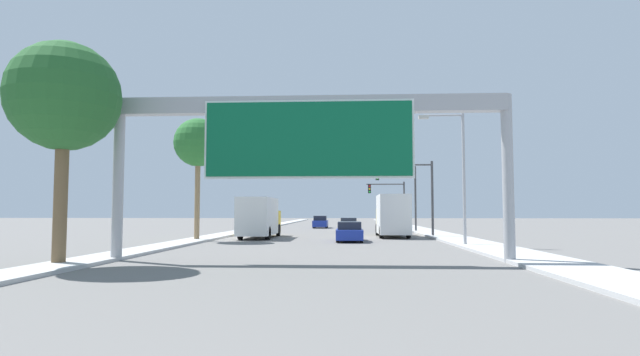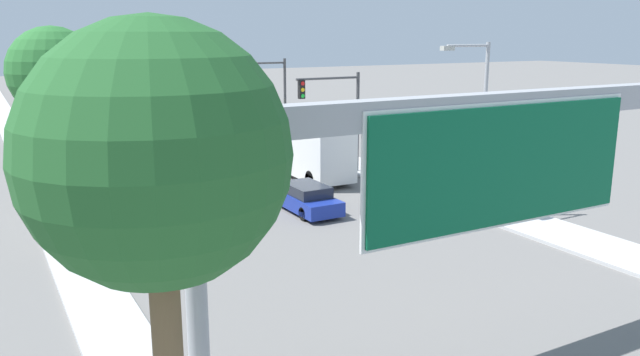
{
  "view_description": "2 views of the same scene",
  "coord_description": "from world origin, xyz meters",
  "px_view_note": "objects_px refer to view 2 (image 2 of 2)",
  "views": [
    {
      "loc": [
        1.59,
        -2.8,
        2.09
      ],
      "look_at": [
        0.0,
        26.54,
        4.05
      ],
      "focal_mm": 28.0,
      "sensor_mm": 36.0,
      "label": 1
    },
    {
      "loc": [
        -11.81,
        6.27,
        8.39
      ],
      "look_at": [
        0.45,
        28.25,
        2.56
      ],
      "focal_mm": 35.0,
      "sensor_mm": 36.0,
      "label": 2
    }
  ],
  "objects_px": {
    "truck_box_primary": "(138,179)",
    "palm_tree_background": "(54,74)",
    "sign_gantry": "(500,151)",
    "truck_box_secondary": "(311,151)",
    "car_far_center": "(184,140)",
    "traffic_light_mid_block": "(269,89)",
    "car_near_center": "(113,128)",
    "car_mid_right": "(305,198)",
    "street_lamp_right": "(478,115)",
    "traffic_light_near_intersection": "(339,107)",
    "palm_tree_foreground": "(156,159)",
    "traffic_light_far_intersection": "(218,87)"
  },
  "relations": [
    {
      "from": "car_near_center",
      "to": "traffic_light_mid_block",
      "type": "distance_m",
      "value": 15.3
    },
    {
      "from": "truck_box_primary",
      "to": "traffic_light_near_intersection",
      "type": "distance_m",
      "value": 12.83
    },
    {
      "from": "car_near_center",
      "to": "traffic_light_mid_block",
      "type": "bearing_deg",
      "value": -52.81
    },
    {
      "from": "car_mid_right",
      "to": "street_lamp_right",
      "type": "xyz_separation_m",
      "value": [
        6.49,
        -4.69,
        4.16
      ]
    },
    {
      "from": "traffic_light_far_intersection",
      "to": "car_near_center",
      "type": "bearing_deg",
      "value": 168.2
    },
    {
      "from": "palm_tree_background",
      "to": "street_lamp_right",
      "type": "bearing_deg",
      "value": -14.62
    },
    {
      "from": "car_far_center",
      "to": "traffic_light_mid_block",
      "type": "distance_m",
      "value": 7.56
    },
    {
      "from": "truck_box_secondary",
      "to": "palm_tree_foreground",
      "type": "relative_size",
      "value": 0.82
    },
    {
      "from": "traffic_light_near_intersection",
      "to": "traffic_light_far_intersection",
      "type": "height_order",
      "value": "traffic_light_near_intersection"
    },
    {
      "from": "truck_box_primary",
      "to": "traffic_light_near_intersection",
      "type": "height_order",
      "value": "traffic_light_near_intersection"
    },
    {
      "from": "truck_box_secondary",
      "to": "car_near_center",
      "type": "bearing_deg",
      "value": 107.73
    },
    {
      "from": "traffic_light_mid_block",
      "to": "palm_tree_background",
      "type": "height_order",
      "value": "palm_tree_background"
    },
    {
      "from": "sign_gantry",
      "to": "traffic_light_far_intersection",
      "type": "bearing_deg",
      "value": 80.17
    },
    {
      "from": "car_mid_right",
      "to": "street_lamp_right",
      "type": "bearing_deg",
      "value": -35.86
    },
    {
      "from": "truck_box_primary",
      "to": "palm_tree_background",
      "type": "distance_m",
      "value": 7.68
    },
    {
      "from": "sign_gantry",
      "to": "traffic_light_mid_block",
      "type": "height_order",
      "value": "sign_gantry"
    },
    {
      "from": "car_far_center",
      "to": "traffic_light_near_intersection",
      "type": "height_order",
      "value": "traffic_light_near_intersection"
    },
    {
      "from": "truck_box_secondary",
      "to": "car_far_center",
      "type": "bearing_deg",
      "value": 104.36
    },
    {
      "from": "sign_gantry",
      "to": "palm_tree_foreground",
      "type": "height_order",
      "value": "palm_tree_foreground"
    },
    {
      "from": "car_near_center",
      "to": "traffic_light_near_intersection",
      "type": "xyz_separation_m",
      "value": [
        8.91,
        -21.82,
        3.44
      ]
    },
    {
      "from": "truck_box_primary",
      "to": "palm_tree_foreground",
      "type": "distance_m",
      "value": 21.21
    },
    {
      "from": "truck_box_primary",
      "to": "street_lamp_right",
      "type": "height_order",
      "value": "street_lamp_right"
    },
    {
      "from": "car_near_center",
      "to": "palm_tree_foreground",
      "type": "relative_size",
      "value": 0.54
    },
    {
      "from": "truck_box_primary",
      "to": "car_mid_right",
      "type": "bearing_deg",
      "value": -29.11
    },
    {
      "from": "palm_tree_foreground",
      "to": "truck_box_primary",
      "type": "bearing_deg",
      "value": 78.37
    },
    {
      "from": "car_far_center",
      "to": "truck_box_primary",
      "type": "height_order",
      "value": "truck_box_primary"
    },
    {
      "from": "car_near_center",
      "to": "car_far_center",
      "type": "bearing_deg",
      "value": -66.94
    },
    {
      "from": "sign_gantry",
      "to": "truck_box_secondary",
      "type": "xyz_separation_m",
      "value": [
        5.25,
        20.06,
        -3.71
      ]
    },
    {
      "from": "truck_box_secondary",
      "to": "traffic_light_mid_block",
      "type": "height_order",
      "value": "traffic_light_mid_block"
    },
    {
      "from": "car_far_center",
      "to": "truck_box_primary",
      "type": "relative_size",
      "value": 0.57
    },
    {
      "from": "car_far_center",
      "to": "truck_box_secondary",
      "type": "relative_size",
      "value": 0.66
    },
    {
      "from": "car_near_center",
      "to": "car_mid_right",
      "type": "relative_size",
      "value": 0.98
    },
    {
      "from": "truck_box_secondary",
      "to": "traffic_light_mid_block",
      "type": "relative_size",
      "value": 1.07
    },
    {
      "from": "car_near_center",
      "to": "traffic_light_near_intersection",
      "type": "height_order",
      "value": "traffic_light_near_intersection"
    },
    {
      "from": "car_mid_right",
      "to": "truck_box_primary",
      "type": "relative_size",
      "value": 0.59
    },
    {
      "from": "truck_box_secondary",
      "to": "traffic_light_near_intersection",
      "type": "height_order",
      "value": "traffic_light_near_intersection"
    },
    {
      "from": "sign_gantry",
      "to": "truck_box_secondary",
      "type": "relative_size",
      "value": 2.38
    },
    {
      "from": "palm_tree_foreground",
      "to": "sign_gantry",
      "type": "bearing_deg",
      "value": 12.45
    },
    {
      "from": "palm_tree_foreground",
      "to": "street_lamp_right",
      "type": "distance_m",
      "value": 21.2
    },
    {
      "from": "car_mid_right",
      "to": "traffic_light_near_intersection",
      "type": "bearing_deg",
      "value": 47.42
    },
    {
      "from": "sign_gantry",
      "to": "traffic_light_mid_block",
      "type": "relative_size",
      "value": 2.54
    },
    {
      "from": "truck_box_primary",
      "to": "palm_tree_background",
      "type": "height_order",
      "value": "palm_tree_background"
    },
    {
      "from": "traffic_light_far_intersection",
      "to": "street_lamp_right",
      "type": "height_order",
      "value": "street_lamp_right"
    },
    {
      "from": "traffic_light_far_intersection",
      "to": "palm_tree_background",
      "type": "distance_m",
      "value": 30.72
    },
    {
      "from": "car_near_center",
      "to": "palm_tree_foreground",
      "type": "xyz_separation_m",
      "value": [
        -7.66,
        -44.03,
        5.78
      ]
    },
    {
      "from": "palm_tree_foreground",
      "to": "street_lamp_right",
      "type": "height_order",
      "value": "palm_tree_foreground"
    },
    {
      "from": "car_far_center",
      "to": "truck_box_secondary",
      "type": "height_order",
      "value": "truck_box_secondary"
    },
    {
      "from": "car_near_center",
      "to": "truck_box_secondary",
      "type": "xyz_separation_m",
      "value": [
        7.0,
        -21.89,
        1.0
      ]
    },
    {
      "from": "truck_box_secondary",
      "to": "traffic_light_mid_block",
      "type": "distance_m",
      "value": 10.62
    },
    {
      "from": "palm_tree_background",
      "to": "traffic_light_near_intersection",
      "type": "bearing_deg",
      "value": 20.65
    }
  ]
}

